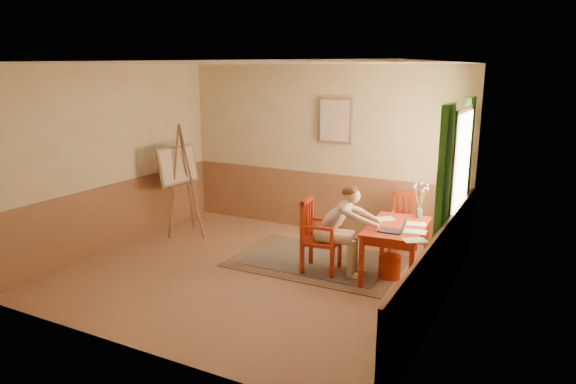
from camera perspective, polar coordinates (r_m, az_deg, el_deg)
The scene contains 14 objects.
room at distance 6.82m, azimuth -4.00°, elevation 2.13°, with size 5.04×4.54×2.84m.
wainscot at distance 7.71m, azimuth -0.80°, elevation -3.40°, with size 5.00×4.50×1.00m.
window at distance 7.02m, azimuth 18.06°, elevation 1.36°, with size 0.12×2.01×2.20m.
wall_portrait at distance 8.59m, azimuth 5.16°, elevation 7.82°, with size 0.60×0.05×0.76m.
rug at distance 7.60m, azimuth 3.19°, elevation -7.60°, with size 2.42×1.63×0.02m.
table at distance 7.02m, azimuth 11.84°, elevation -4.30°, with size 0.79×1.24×0.72m.
chair_left at distance 7.10m, azimuth 3.30°, elevation -4.82°, with size 0.52×0.50×1.02m.
chair_back at distance 8.04m, azimuth 12.66°, elevation -3.38°, with size 0.46×0.48×0.91m.
figure at distance 6.97m, azimuth 5.71°, elevation -3.73°, with size 0.94×0.45×1.24m.
laptop at distance 6.69m, azimuth 11.71°, elevation -3.98°, with size 0.36×0.22×0.21m.
papers at distance 6.89m, azimuth 12.95°, elevation -3.90°, with size 0.93×1.03×0.00m.
vase at distance 7.35m, azimuth 14.31°, elevation -1.04°, with size 0.21×0.25×0.50m.
wastebasket at distance 7.11m, azimuth 11.09°, elevation -8.07°, with size 0.29×0.29×0.31m, color red.
easel at distance 8.74m, azimuth -11.83°, elevation 2.42°, with size 0.65×0.83×1.87m.
Camera 1 is at (3.51, -5.70, 2.74)m, focal length 32.37 mm.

